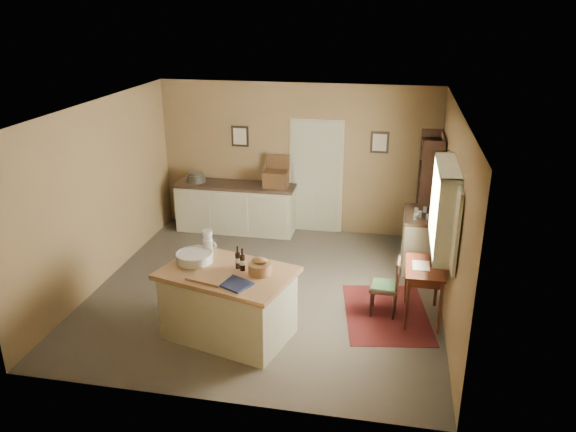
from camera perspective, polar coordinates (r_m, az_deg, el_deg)
name	(u,v)px	position (r m, az deg, el deg)	size (l,w,h in m)	color
ground	(267,291)	(8.37, -2.13, -7.58)	(5.00, 5.00, 0.00)	#63594B
wall_back	(297,159)	(10.15, 0.94, 5.84)	(5.00, 0.10, 2.70)	olive
wall_front	(209,289)	(5.61, -8.08, -7.34)	(5.00, 0.10, 2.70)	olive
wall_left	(100,194)	(8.71, -18.51, 2.15)	(0.10, 5.00, 2.70)	olive
wall_right	(451,217)	(7.67, 16.25, -0.08)	(0.10, 5.00, 2.70)	olive
ceiling	(264,108)	(7.47, -2.41, 10.95)	(5.00, 5.00, 0.00)	silver
door	(316,176)	(10.15, 2.85, 4.09)	(0.97, 0.06, 2.11)	#B2B394
framed_prints	(308,139)	(10.01, 2.07, 7.80)	(2.82, 0.02, 0.38)	black
window	(448,207)	(7.41, 15.93, 0.86)	(0.25, 1.99, 1.12)	beige
work_island	(228,301)	(7.15, -6.11, -8.62)	(1.80, 1.41, 1.20)	beige
sideboard	(237,206)	(10.37, -5.25, 1.05)	(2.19, 0.62, 1.18)	beige
rug	(386,313)	(7.90, 9.96, -9.73)	(1.10, 1.60, 0.01)	#4E1010
writing_desk	(424,273)	(7.61, 13.67, -5.66)	(0.49, 0.80, 0.82)	#39160C
desk_chair	(384,287)	(7.72, 9.75, -7.12)	(0.37, 0.37, 0.79)	#301C14
right_cabinet	(420,240)	(9.16, 13.23, -2.35)	(0.53, 0.95, 0.99)	beige
shelving_unit	(431,195)	(9.53, 14.33, 2.04)	(0.34, 0.91, 2.03)	#301C14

